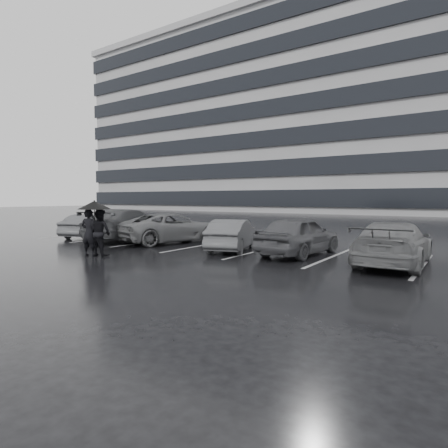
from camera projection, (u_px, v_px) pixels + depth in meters
ground at (207, 258)px, 12.63m from camera, size 160.00×160.00×0.00m
office_building at (271, 125)px, 63.59m from camera, size 61.00×26.00×29.00m
car_main at (299, 235)px, 13.34m from camera, size 1.95×4.19×1.39m
car_west_a at (232, 235)px, 14.56m from camera, size 2.39×3.86×1.20m
car_west_b at (172, 228)px, 17.09m from camera, size 3.45×5.23×1.33m
car_west_c at (128, 224)px, 18.32m from camera, size 3.35×5.50×1.49m
car_west_d at (91, 226)px, 19.41m from camera, size 2.35×3.86×1.20m
car_east at (394, 243)px, 11.29m from camera, size 1.92×4.57×1.32m
pedestrian_left at (89, 233)px, 13.03m from camera, size 0.70×0.57×1.65m
pedestrian_right at (100, 232)px, 13.10m from camera, size 0.83×0.66×1.65m
umbrella at (94, 205)px, 13.05m from camera, size 1.15×1.15×1.96m
stall_stripes at (228, 248)px, 15.14m from camera, size 19.72×5.00×0.00m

